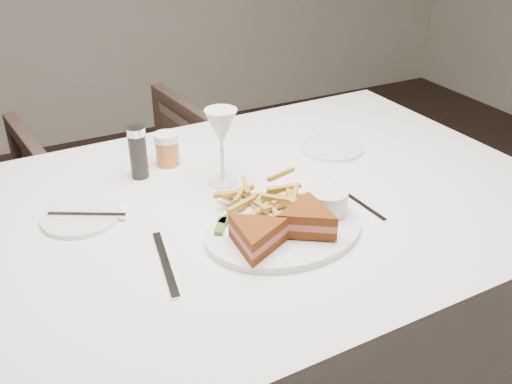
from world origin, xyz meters
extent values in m
cube|color=white|center=(-0.10, 0.25, 0.38)|extent=(1.39, 0.95, 0.75)
imported|color=#4E3A30|center=(-0.14, 1.24, 0.33)|extent=(0.72, 0.68, 0.67)
ellipsoid|color=white|center=(-0.09, 0.11, 0.76)|extent=(0.33, 0.26, 0.01)
cube|color=silver|center=(-0.33, 0.12, 0.75)|extent=(0.05, 0.20, 0.00)
cylinder|color=white|center=(-0.43, 0.35, 0.76)|extent=(0.16, 0.16, 0.01)
cylinder|color=white|center=(0.21, 0.39, 0.76)|extent=(0.16, 0.16, 0.01)
cylinder|color=black|center=(-0.26, 0.47, 0.81)|extent=(0.04, 0.04, 0.12)
cylinder|color=#B9662C|center=(-0.18, 0.50, 0.79)|extent=(0.06, 0.06, 0.08)
cube|color=#456824|center=(-0.17, 0.18, 0.77)|extent=(0.05, 0.05, 0.01)
cube|color=#456824|center=(-0.20, 0.16, 0.77)|extent=(0.04, 0.05, 0.01)
cylinder|color=white|center=(0.02, 0.12, 0.79)|extent=(0.08, 0.08, 0.05)
camera|label=1|loc=(-0.56, -0.70, 1.37)|focal=40.00mm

